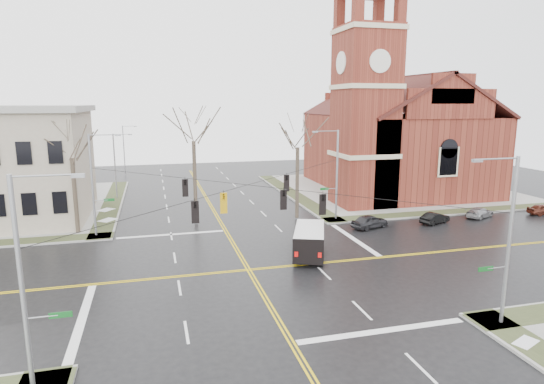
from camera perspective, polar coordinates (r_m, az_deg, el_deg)
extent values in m
plane|color=black|center=(33.09, -2.95, -9.72)|extent=(120.00, 120.00, 0.00)
cube|color=gray|center=(64.57, 14.46, 0.36)|extent=(30.00, 30.00, 0.15)
cube|color=#30381E|center=(59.12, 2.69, -0.19)|extent=(2.00, 30.00, 0.02)
cube|color=#30381E|center=(53.22, 21.67, -2.27)|extent=(30.00, 2.00, 0.02)
cube|color=#30381E|center=(56.71, -19.46, -1.32)|extent=(2.00, 30.00, 0.02)
cube|color=gold|center=(33.06, -3.16, -9.73)|extent=(0.12, 100.00, 0.01)
cube|color=gold|center=(33.11, -2.75, -9.70)|extent=(0.12, 100.00, 0.01)
cube|color=gold|center=(32.98, -2.91, -9.79)|extent=(100.00, 0.12, 0.01)
cube|color=gold|center=(33.20, -3.00, -9.64)|extent=(100.00, 0.12, 0.01)
cube|color=silver|center=(25.62, 13.73, -16.56)|extent=(9.50, 0.50, 0.01)
cube|color=silver|center=(42.47, -12.56, -5.22)|extent=(9.50, 0.50, 0.01)
cube|color=silver|center=(28.21, -22.74, -14.44)|extent=(0.50, 9.50, 0.01)
cube|color=silver|center=(40.79, 10.22, -5.81)|extent=(0.50, 9.50, 0.01)
cube|color=maroon|center=(52.72, 11.55, 9.00)|extent=(6.00, 6.00, 20.00)
cube|color=beige|center=(53.25, 11.97, 19.26)|extent=(6.30, 6.30, 0.50)
cylinder|color=silver|center=(50.14, 13.42, 15.69)|extent=(2.40, 0.15, 2.40)
cylinder|color=silver|center=(51.58, 8.66, 15.73)|extent=(0.15, 2.40, 2.40)
cube|color=maroon|center=(65.22, 15.01, 4.81)|extent=(18.00, 24.00, 10.00)
cube|color=maroon|center=(56.13, 9.71, 1.17)|extent=(2.00, 5.00, 4.40)
cylinder|color=gray|center=(45.95, 8.15, 2.11)|extent=(0.20, 0.20, 9.00)
cylinder|color=gray|center=(45.95, 7.41, 0.43)|extent=(1.20, 0.06, 0.06)
cube|color=#0D511A|center=(45.70, 6.60, 0.38)|extent=(0.90, 0.04, 0.25)
cylinder|color=gray|center=(45.02, 6.88, 7.60)|extent=(2.40, 0.08, 0.08)
cube|color=gray|center=(44.60, 5.43, 7.53)|extent=(0.50, 0.22, 0.15)
cylinder|color=gray|center=(42.71, -21.62, 0.75)|extent=(0.20, 0.20, 9.00)
cylinder|color=gray|center=(42.89, -20.69, -0.98)|extent=(1.20, 0.06, 0.06)
cube|color=#0D511A|center=(42.82, -19.76, -0.94)|extent=(0.90, 0.04, 0.25)
cylinder|color=gray|center=(42.06, -20.42, 6.74)|extent=(2.40, 0.08, 0.08)
cube|color=gray|center=(41.97, -18.77, 6.77)|extent=(0.50, 0.22, 0.15)
cylinder|color=gray|center=(26.81, 27.63, -5.59)|extent=(0.20, 0.20, 9.00)
cylinder|color=gray|center=(26.81, 26.40, -8.51)|extent=(1.20, 0.06, 0.06)
cube|color=#0D511A|center=(26.37, 25.24, -8.73)|extent=(0.90, 0.04, 0.25)
cylinder|color=gray|center=(25.18, 26.50, 3.75)|extent=(2.40, 0.08, 0.08)
cube|color=gray|center=(24.41, 24.36, 3.61)|extent=(0.50, 0.22, 0.15)
cylinder|color=gray|center=(20.77, -28.89, -10.40)|extent=(0.20, 0.20, 9.00)
cylinder|color=gray|center=(21.13, -26.92, -13.81)|extent=(1.20, 0.06, 0.06)
cube|color=#0D511A|center=(20.99, -25.00, -13.81)|extent=(0.90, 0.04, 0.25)
cylinder|color=gray|center=(19.41, -26.68, 1.86)|extent=(2.40, 0.08, 0.08)
cube|color=gray|center=(19.20, -23.16, 1.91)|extent=(0.50, 0.22, 0.15)
cylinder|color=black|center=(31.42, -3.07, 0.90)|extent=(23.02, 23.02, 0.03)
cylinder|color=black|center=(31.42, -3.07, 0.90)|extent=(23.02, 23.02, 0.03)
imported|color=black|center=(27.13, -9.62, -2.51)|extent=(0.21, 0.26, 1.30)
imported|color=black|center=(36.34, 1.84, 1.11)|extent=(0.21, 0.26, 1.30)
imported|color=#C5920B|center=(29.29, -6.09, -1.40)|extent=(0.21, 0.26, 1.30)
imported|color=black|center=(34.93, -10.84, 0.51)|extent=(0.21, 0.26, 1.30)
imported|color=black|center=(28.91, 6.37, -1.57)|extent=(0.21, 0.26, 1.30)
imported|color=black|center=(30.13, 1.45, -0.98)|extent=(0.21, 0.26, 1.30)
cylinder|color=gray|center=(58.96, -19.10, 3.06)|extent=(0.16, 0.16, 8.00)
cylinder|color=gray|center=(58.51, -18.36, 6.89)|extent=(2.00, 0.07, 0.07)
cube|color=gray|center=(58.46, -17.37, 6.90)|extent=(0.45, 0.20, 0.13)
cylinder|color=gray|center=(78.79, -18.08, 5.02)|extent=(0.16, 0.16, 8.00)
cylinder|color=gray|center=(78.45, -17.52, 7.89)|extent=(2.00, 0.07, 0.07)
cube|color=gray|center=(78.42, -16.78, 7.89)|extent=(0.45, 0.20, 0.13)
cube|color=white|center=(35.63, 4.70, -6.01)|extent=(4.12, 6.12, 1.83)
cube|color=white|center=(37.98, 4.81, -5.34)|extent=(2.41, 1.70, 1.29)
cube|color=black|center=(38.18, 4.84, -4.33)|extent=(1.90, 0.84, 0.86)
cube|color=black|center=(35.67, 4.73, -5.00)|extent=(3.48, 4.42, 0.59)
cube|color=#B70C0A|center=(32.97, 3.07, -7.81)|extent=(0.27, 0.16, 0.37)
cube|color=#B70C0A|center=(32.93, 6.01, -7.89)|extent=(0.27, 0.16, 0.37)
cube|color=black|center=(35.92, 4.68, -7.43)|extent=(4.19, 6.19, 0.11)
cylinder|color=black|center=(37.74, 3.26, -6.44)|extent=(0.54, 0.82, 0.77)
cylinder|color=black|center=(37.69, 6.29, -6.51)|extent=(0.54, 0.82, 0.77)
cylinder|color=black|center=(34.17, 2.90, -8.34)|extent=(0.54, 0.82, 0.77)
cylinder|color=black|center=(34.12, 6.26, -8.43)|extent=(0.54, 0.82, 0.77)
imported|color=#232325|center=(44.39, 12.16, -3.62)|extent=(4.12, 2.68, 1.30)
imported|color=black|center=(47.81, 19.75, -3.09)|extent=(3.58, 2.31, 1.12)
imported|color=gray|center=(52.07, 24.61, -2.34)|extent=(4.01, 2.89, 1.08)
imported|color=#512217|center=(56.52, 31.01, -1.88)|extent=(3.64, 1.83, 1.19)
cylinder|color=#3E3327|center=(44.44, -23.47, -0.45)|extent=(0.36, 0.36, 6.80)
cylinder|color=#3E3327|center=(45.02, -9.64, 1.23)|extent=(0.36, 0.36, 7.99)
cylinder|color=#3E3327|center=(46.14, 3.18, 1.13)|extent=(0.36, 0.36, 7.23)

